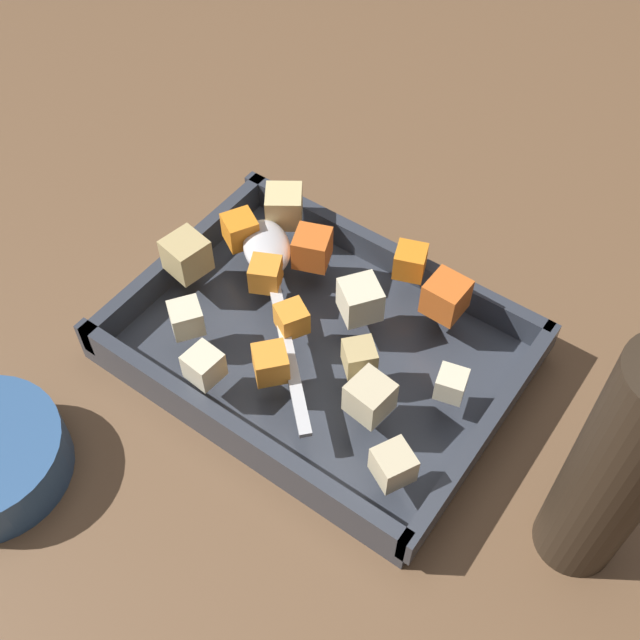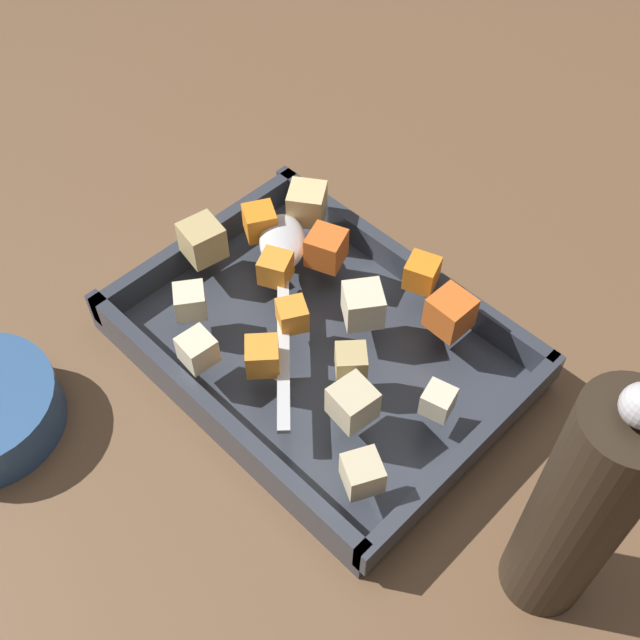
{
  "view_description": "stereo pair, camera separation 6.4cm",
  "coord_description": "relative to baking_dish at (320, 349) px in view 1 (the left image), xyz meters",
  "views": [
    {
      "loc": [
        0.24,
        -0.31,
        0.56
      ],
      "look_at": [
        0.0,
        0.01,
        0.05
      ],
      "focal_mm": 44.07,
      "sensor_mm": 36.0,
      "label": 1
    },
    {
      "loc": [
        0.29,
        -0.27,
        0.56
      ],
      "look_at": [
        0.0,
        0.01,
        0.05
      ],
      "focal_mm": 44.07,
      "sensor_mm": 36.0,
      "label": 2
    }
  ],
  "objects": [
    {
      "name": "potato_chunk_near_left",
      "position": [
        0.02,
        0.03,
        0.05
      ],
      "size": [
        0.04,
        0.04,
        0.03
      ],
      "primitive_type": "cube",
      "rotation": [
        0.0,
        0.0,
        0.95
      ],
      "color": "beige",
      "rests_on": "baking_dish"
    },
    {
      "name": "pepper_mill",
      "position": [
        0.25,
        -0.03,
        0.1
      ],
      "size": [
        0.06,
        0.06,
        0.24
      ],
      "color": "#2D2319",
      "rests_on": "ground_plane"
    },
    {
      "name": "potato_chunk_rim_edge",
      "position": [
        0.12,
        0.01,
        0.04
      ],
      "size": [
        0.03,
        0.03,
        0.02
      ],
      "primitive_type": "cube",
      "rotation": [
        0.0,
        0.0,
        1.83
      ],
      "color": "beige",
      "rests_on": "baking_dish"
    },
    {
      "name": "baking_dish",
      "position": [
        0.0,
        0.0,
        0.0
      ],
      "size": [
        0.33,
        0.24,
        0.04
      ],
      "color": "#333842",
      "rests_on": "ground_plane"
    },
    {
      "name": "potato_chunk_corner_ne",
      "position": [
        0.08,
        -0.04,
        0.05
      ],
      "size": [
        0.03,
        0.03,
        0.03
      ],
      "primitive_type": "cube",
      "rotation": [
        0.0,
        0.0,
        3.02
      ],
      "color": "beige",
      "rests_on": "baking_dish"
    },
    {
      "name": "carrot_chunk_far_right",
      "position": [
        -0.02,
        -0.02,
        0.04
      ],
      "size": [
        0.03,
        0.03,
        0.02
      ],
      "primitive_type": "cube",
      "rotation": [
        0.0,
        0.0,
        4.2
      ],
      "color": "orange",
      "rests_on": "baking_dish"
    },
    {
      "name": "carrot_chunk_near_right",
      "position": [
        -0.07,
        0.01,
        0.04
      ],
      "size": [
        0.03,
        0.03,
        0.03
      ],
      "primitive_type": "cube",
      "rotation": [
        0.0,
        0.0,
        2.03
      ],
      "color": "orange",
      "rests_on": "baking_dish"
    },
    {
      "name": "potato_chunk_heap_side",
      "position": [
        -0.1,
        0.08,
        0.05
      ],
      "size": [
        0.05,
        0.05,
        0.03
      ],
      "primitive_type": "cube",
      "rotation": [
        0.0,
        0.0,
        5.32
      ],
      "color": "#E0CC89",
      "rests_on": "baking_dish"
    },
    {
      "name": "serving_spoon",
      "position": [
        -0.08,
        0.03,
        0.04
      ],
      "size": [
        0.18,
        0.17,
        0.02
      ],
      "rotation": [
        0.0,
        0.0,
        5.53
      ],
      "color": "silver",
      "rests_on": "baking_dish"
    },
    {
      "name": "carrot_chunk_under_handle",
      "position": [
        -0.05,
        0.06,
        0.05
      ],
      "size": [
        0.04,
        0.04,
        0.03
      ],
      "primitive_type": "cube",
      "rotation": [
        0.0,
        0.0,
        0.37
      ],
      "color": "orange",
      "rests_on": "baking_dish"
    },
    {
      "name": "ground_plane",
      "position": [
        -0.0,
        -0.01,
        -0.01
      ],
      "size": [
        4.0,
        4.0,
        0.0
      ],
      "primitive_type": "plane",
      "color": "brown"
    },
    {
      "name": "potato_chunk_center",
      "position": [
        0.05,
        -0.01,
        0.04
      ],
      "size": [
        0.03,
        0.03,
        0.02
      ],
      "primitive_type": "cube",
      "rotation": [
        0.0,
        0.0,
        3.98
      ],
      "color": "tan",
      "rests_on": "baking_dish"
    },
    {
      "name": "potato_chunk_far_left",
      "position": [
        -0.09,
        -0.06,
        0.04
      ],
      "size": [
        0.04,
        0.04,
        0.03
      ],
      "primitive_type": "cube",
      "rotation": [
        0.0,
        0.0,
        5.67
      ],
      "color": "beige",
      "rests_on": "baking_dish"
    },
    {
      "name": "potato_chunk_front_center",
      "position": [
        -0.05,
        -0.09,
        0.04
      ],
      "size": [
        0.03,
        0.03,
        0.03
      ],
      "primitive_type": "cube",
      "rotation": [
        0.0,
        0.0,
        1.49
      ],
      "color": "beige",
      "rests_on": "baking_dish"
    },
    {
      "name": "potato_chunk_heap_top",
      "position": [
        -0.13,
        -0.01,
        0.05
      ],
      "size": [
        0.04,
        0.04,
        0.03
      ],
      "primitive_type": "cube",
      "rotation": [
        0.0,
        0.0,
        6.11
      ],
      "color": "tan",
      "rests_on": "baking_dish"
    },
    {
      "name": "carrot_chunk_mid_right",
      "position": [
        -0.0,
        -0.06,
        0.04
      ],
      "size": [
        0.04,
        0.04,
        0.03
      ],
      "primitive_type": "cube",
      "rotation": [
        0.0,
        0.0,
        0.84
      ],
      "color": "orange",
      "rests_on": "baking_dish"
    },
    {
      "name": "carrot_chunk_mid_left",
      "position": [
        -0.12,
        0.04,
        0.04
      ],
      "size": [
        0.04,
        0.04,
        0.03
      ],
      "primitive_type": "cube",
      "rotation": [
        0.0,
        0.0,
        5.77
      ],
      "color": "orange",
      "rests_on": "baking_dish"
    },
    {
      "name": "carrot_chunk_corner_nw",
      "position": [
        0.03,
        0.1,
        0.04
      ],
      "size": [
        0.03,
        0.03,
        0.03
      ],
      "primitive_type": "cube",
      "rotation": [
        0.0,
        0.0,
        3.5
      ],
      "color": "orange",
      "rests_on": "baking_dish"
    },
    {
      "name": "carrot_chunk_corner_se",
      "position": [
        0.07,
        0.08,
        0.05
      ],
      "size": [
        0.03,
        0.03,
        0.03
      ],
      "primitive_type": "cube",
      "rotation": [
        0.0,
        0.0,
        4.69
      ],
      "color": "orange",
      "rests_on": "baking_dish"
    },
    {
      "name": "potato_chunk_back_center",
      "position": [
        0.12,
        -0.08,
        0.04
      ],
      "size": [
        0.04,
        0.04,
        0.03
      ],
      "primitive_type": "cube",
      "rotation": [
        0.0,
        0.0,
        5.81
      ],
      "color": "beige",
      "rests_on": "baking_dish"
    }
  ]
}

